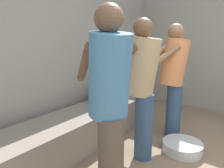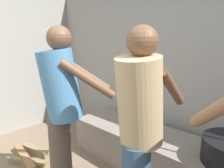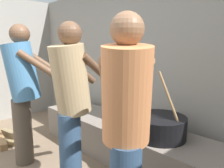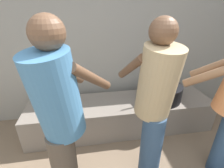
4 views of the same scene
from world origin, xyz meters
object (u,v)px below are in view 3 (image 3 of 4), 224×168
Objects in this scene: cook_in_tan_shirt at (71,98)px; cook_in_orange_shirt at (126,121)px; cook_in_blue_shirt at (23,87)px; cooking_pot_main at (160,126)px.

cook_in_orange_shirt is (0.72, -0.08, -0.01)m from cook_in_tan_shirt.
cook_in_orange_shirt is at bearing 1.75° from cook_in_blue_shirt.
cooking_pot_main is at bearing 35.98° from cook_in_blue_shirt.
cook_in_tan_shirt is 0.73m from cook_in_orange_shirt.
cook_in_orange_shirt reaches higher than cooking_pot_main.
cook_in_tan_shirt is 1.01× the size of cook_in_orange_shirt.
cooking_pot_main is 0.43× the size of cook_in_blue_shirt.
cook_in_tan_shirt reaches higher than cook_in_orange_shirt.
cook_in_blue_shirt is 0.76m from cook_in_tan_shirt.
cooking_pot_main is at bearing 108.55° from cook_in_orange_shirt.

